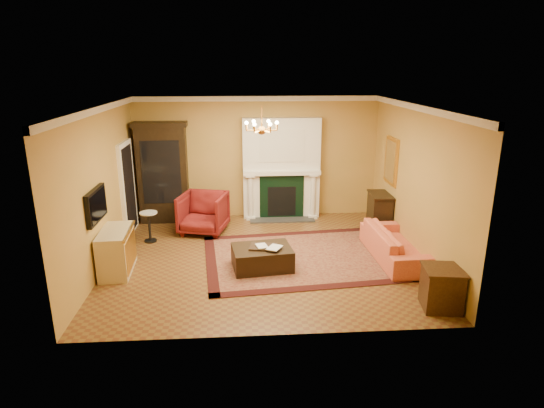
{
  "coord_description": "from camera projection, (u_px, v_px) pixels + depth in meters",
  "views": [
    {
      "loc": [
        -0.39,
        -8.4,
        3.69
      ],
      "look_at": [
        0.21,
        0.3,
        1.03
      ],
      "focal_mm": 30.0,
      "sensor_mm": 36.0,
      "label": 1
    }
  ],
  "objects": [
    {
      "name": "gilt_mirror",
      "position": [
        391.0,
        161.0,
        10.17
      ],
      "size": [
        0.06,
        0.76,
        1.05
      ],
      "color": "gold",
      "rests_on": "wall_right"
    },
    {
      "name": "end_table",
      "position": [
        442.0,
        289.0,
        7.14
      ],
      "size": [
        0.64,
        0.64,
        0.65
      ],
      "primitive_type": "cube",
      "rotation": [
        0.0,
        0.0,
        -0.15
      ],
      "color": "#3E2711",
      "rests_on": "floor"
    },
    {
      "name": "wall_front",
      "position": [
        272.0,
        237.0,
        6.05
      ],
      "size": [
        6.0,
        0.02,
        3.0
      ],
      "primitive_type": "cube",
      "color": "#C28D45",
      "rests_on": "floor"
    },
    {
      "name": "pedestal_table",
      "position": [
        149.0,
        225.0,
        9.85
      ],
      "size": [
        0.38,
        0.38,
        0.68
      ],
      "color": "black",
      "rests_on": "floor"
    },
    {
      "name": "commode",
      "position": [
        117.0,
        251.0,
        8.41
      ],
      "size": [
        0.58,
        1.12,
        0.81
      ],
      "primitive_type": "cube",
      "rotation": [
        0.0,
        0.0,
        0.06
      ],
      "color": "#C8B292",
      "rests_on": "floor"
    },
    {
      "name": "topiary_left",
      "position": [
        251.0,
        160.0,
        11.09
      ],
      "size": [
        0.18,
        0.18,
        0.47
      ],
      "color": "gray",
      "rests_on": "fireplace"
    },
    {
      "name": "oriental_rug",
      "position": [
        301.0,
        257.0,
        9.13
      ],
      "size": [
        4.07,
        3.22,
        0.02
      ],
      "primitive_type": "cube",
      "rotation": [
        0.0,
        0.0,
        0.1
      ],
      "color": "#4A1110",
      "rests_on": "floor"
    },
    {
      "name": "ottoman_tray",
      "position": [
        263.0,
        247.0,
        8.52
      ],
      "size": [
        0.55,
        0.46,
        0.03
      ],
      "primitive_type": "cube",
      "rotation": [
        0.0,
        0.0,
        -0.17
      ],
      "color": "black",
      "rests_on": "leather_ottoman"
    },
    {
      "name": "topiary_right",
      "position": [
        305.0,
        159.0,
        11.18
      ],
      "size": [
        0.18,
        0.18,
        0.47
      ],
      "color": "gray",
      "rests_on": "fireplace"
    },
    {
      "name": "tv_panel",
      "position": [
        96.0,
        205.0,
        7.96
      ],
      "size": [
        0.09,
        0.95,
        0.58
      ],
      "color": "black",
      "rests_on": "wall_left"
    },
    {
      "name": "china_cabinet",
      "position": [
        163.0,
        175.0,
        11.01
      ],
      "size": [
        1.18,
        0.57,
        2.32
      ],
      "primitive_type": "cube",
      "rotation": [
        0.0,
        0.0,
        0.04
      ],
      "color": "black",
      "rests_on": "floor"
    },
    {
      "name": "wall_back",
      "position": [
        257.0,
        158.0,
        11.32
      ],
      "size": [
        6.0,
        0.02,
        3.0
      ],
      "primitive_type": "cube",
      "color": "#C28D45",
      "rests_on": "floor"
    },
    {
      "name": "doorway",
      "position": [
        128.0,
        188.0,
        10.25
      ],
      "size": [
        0.08,
        1.05,
        2.1
      ],
      "color": "white",
      "rests_on": "wall_left"
    },
    {
      "name": "fireplace",
      "position": [
        281.0,
        171.0,
        11.27
      ],
      "size": [
        1.9,
        0.7,
        2.5
      ],
      "color": "white",
      "rests_on": "wall_back"
    },
    {
      "name": "leather_ottoman",
      "position": [
        262.0,
        258.0,
        8.58
      ],
      "size": [
        1.19,
        0.93,
        0.41
      ],
      "primitive_type": "cube",
      "rotation": [
        0.0,
        0.0,
        0.14
      ],
      "color": "black",
      "rests_on": "oriental_rug"
    },
    {
      "name": "floor",
      "position": [
        263.0,
        258.0,
        9.13
      ],
      "size": [
        6.0,
        5.5,
        0.02
      ],
      "primitive_type": "cube",
      "color": "brown",
      "rests_on": "ground"
    },
    {
      "name": "chandelier",
      "position": [
        262.0,
        127.0,
        8.36
      ],
      "size": [
        0.63,
        0.55,
        0.53
      ],
      "color": "#B77932",
      "rests_on": "ceiling"
    },
    {
      "name": "book_a",
      "position": [
        257.0,
        241.0,
        8.41
      ],
      "size": [
        0.19,
        0.07,
        0.26
      ],
      "primitive_type": "imported",
      "rotation": [
        0.0,
        0.0,
        0.25
      ],
      "color": "gray",
      "rests_on": "ottoman_tray"
    },
    {
      "name": "wall_right",
      "position": [
        416.0,
        183.0,
        8.88
      ],
      "size": [
        0.02,
        5.5,
        3.0
      ],
      "primitive_type": "cube",
      "color": "#C28D45",
      "rests_on": "floor"
    },
    {
      "name": "book_b",
      "position": [
        269.0,
        240.0,
        8.4
      ],
      "size": [
        0.21,
        0.13,
        0.31
      ],
      "primitive_type": "imported",
      "rotation": [
        0.0,
        0.0,
        -0.51
      ],
      "color": "gray",
      "rests_on": "ottoman_tray"
    },
    {
      "name": "console_table",
      "position": [
        379.0,
        213.0,
        10.51
      ],
      "size": [
        0.5,
        0.8,
        0.86
      ],
      "primitive_type": "cube",
      "rotation": [
        0.0,
        0.0,
        -0.08
      ],
      "color": "black",
      "rests_on": "floor"
    },
    {
      "name": "ceiling",
      "position": [
        262.0,
        105.0,
        8.24
      ],
      "size": [
        6.0,
        5.5,
        0.02
      ],
      "primitive_type": "cube",
      "color": "silver",
      "rests_on": "wall_back"
    },
    {
      "name": "coral_sofa",
      "position": [
        395.0,
        239.0,
        8.97
      ],
      "size": [
        0.67,
        2.11,
        0.82
      ],
      "primitive_type": "imported",
      "rotation": [
        0.0,
        0.0,
        1.6
      ],
      "color": "#E87A49",
      "rests_on": "floor"
    },
    {
      "name": "wingback_armchair",
      "position": [
        203.0,
        211.0,
        10.38
      ],
      "size": [
        1.18,
        1.14,
        1.02
      ],
      "primitive_type": "imported",
      "rotation": [
        0.0,
        0.0,
        -0.24
      ],
      "color": "maroon",
      "rests_on": "floor"
    },
    {
      "name": "crown_molding",
      "position": [
        259.0,
        105.0,
        9.18
      ],
      "size": [
        6.0,
        5.5,
        0.12
      ],
      "color": "white",
      "rests_on": "ceiling"
    },
    {
      "name": "wall_left",
      "position": [
        101.0,
        188.0,
        8.49
      ],
      "size": [
        0.02,
        5.5,
        3.0
      ],
      "primitive_type": "cube",
      "color": "#C28D45",
      "rests_on": "floor"
    }
  ]
}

